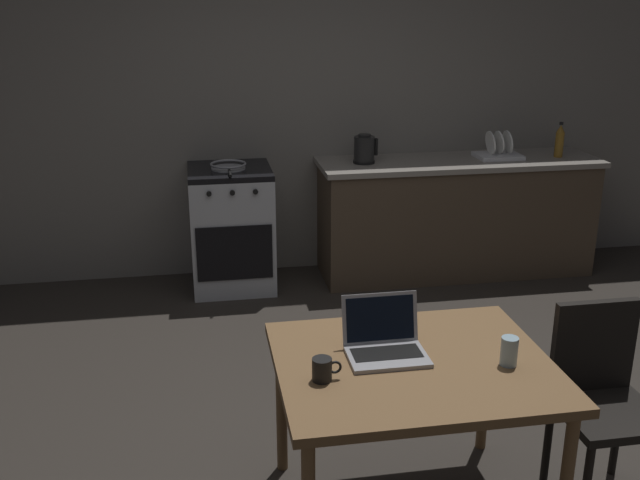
% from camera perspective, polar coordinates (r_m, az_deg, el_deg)
% --- Properties ---
extents(ground_plane, '(12.00, 12.00, 0.00)m').
position_cam_1_polar(ground_plane, '(3.95, 2.55, -14.04)').
color(ground_plane, '#2D2823').
extents(back_wall, '(6.40, 0.10, 2.70)m').
position_cam_1_polar(back_wall, '(5.76, 0.62, 10.91)').
color(back_wall, slate).
rests_on(back_wall, ground_plane).
extents(kitchen_counter, '(2.16, 0.64, 0.91)m').
position_cam_1_polar(kitchen_counter, '(5.87, 10.44, 1.84)').
color(kitchen_counter, '#4C3D2D').
rests_on(kitchen_counter, ground_plane).
extents(stove_oven, '(0.60, 0.62, 0.91)m').
position_cam_1_polar(stove_oven, '(5.52, -6.85, 0.92)').
color(stove_oven, '#B7BABF').
rests_on(stove_oven, ground_plane).
extents(dining_table, '(1.11, 0.92, 0.73)m').
position_cam_1_polar(dining_table, '(3.05, 7.20, -10.51)').
color(dining_table, brown).
rests_on(dining_table, ground_plane).
extents(chair, '(0.40, 0.40, 0.88)m').
position_cam_1_polar(chair, '(3.45, 20.97, -10.86)').
color(chair, black).
rests_on(chair, ground_plane).
extents(laptop, '(0.32, 0.27, 0.22)m').
position_cam_1_polar(laptop, '(3.04, 5.05, -8.01)').
color(laptop, '#99999E').
rests_on(laptop, dining_table).
extents(electric_kettle, '(0.18, 0.16, 0.22)m').
position_cam_1_polar(electric_kettle, '(5.52, 3.45, 7.01)').
color(electric_kettle, black).
rests_on(electric_kettle, kitchen_counter).
extents(bottle, '(0.07, 0.07, 0.27)m').
position_cam_1_polar(bottle, '(6.00, 18.07, 7.33)').
color(bottle, '#8C601E').
rests_on(bottle, kitchen_counter).
extents(frying_pan, '(0.26, 0.43, 0.05)m').
position_cam_1_polar(frying_pan, '(5.37, -7.12, 5.72)').
color(frying_pan, gray).
rests_on(frying_pan, stove_oven).
extents(coffee_mug, '(0.12, 0.08, 0.09)m').
position_cam_1_polar(coffee_mug, '(2.84, 0.20, -9.99)').
color(coffee_mug, black).
rests_on(coffee_mug, dining_table).
extents(drinking_glass, '(0.07, 0.07, 0.12)m').
position_cam_1_polar(drinking_glass, '(3.04, 14.44, -8.34)').
color(drinking_glass, '#99B7C6').
rests_on(drinking_glass, dining_table).
extents(dish_rack, '(0.34, 0.26, 0.21)m').
position_cam_1_polar(dish_rack, '(5.86, 13.65, 6.66)').
color(dish_rack, silver).
rests_on(dish_rack, kitchen_counter).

